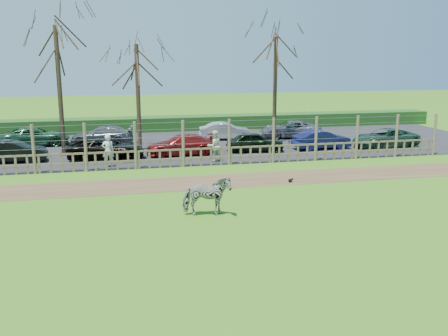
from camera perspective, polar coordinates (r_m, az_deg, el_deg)
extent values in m
plane|color=olive|center=(19.10, -1.32, -4.98)|extent=(120.00, 120.00, 0.00)
cube|color=brown|center=(23.36, -3.46, -1.68)|extent=(34.00, 2.80, 0.01)
cube|color=#232326|center=(33.05, -6.19, 2.55)|extent=(44.00, 13.00, 0.04)
cube|color=#1E4716|center=(39.86, -7.33, 5.02)|extent=(46.00, 2.00, 1.10)
cube|color=brown|center=(26.63, -4.66, 1.07)|extent=(30.00, 0.06, 0.10)
cube|color=brown|center=(26.54, -4.67, 2.13)|extent=(30.00, 0.06, 0.10)
cylinder|color=brown|center=(26.56, -20.94, 1.99)|extent=(0.16, 0.16, 2.50)
cylinder|color=brown|center=(26.30, -15.55, 2.27)|extent=(0.16, 0.16, 2.50)
cylinder|color=brown|center=(26.27, -10.10, 2.53)|extent=(0.16, 0.16, 2.50)
cylinder|color=brown|center=(26.48, -4.69, 2.77)|extent=(0.16, 0.16, 2.50)
cylinder|color=brown|center=(26.93, 0.60, 2.97)|extent=(0.16, 0.16, 2.50)
cylinder|color=brown|center=(27.59, 5.67, 3.15)|extent=(0.16, 0.16, 2.50)
cylinder|color=brown|center=(28.46, 10.47, 3.29)|extent=(0.16, 0.16, 2.50)
cylinder|color=brown|center=(29.52, 14.96, 3.40)|extent=(0.16, 0.16, 2.50)
cylinder|color=brown|center=(30.74, 19.11, 3.49)|extent=(0.16, 0.16, 2.50)
cylinder|color=brown|center=(32.11, 22.93, 3.55)|extent=(0.16, 0.16, 2.50)
cylinder|color=gray|center=(26.48, -4.69, 2.77)|extent=(30.00, 0.02, 0.02)
cylinder|color=gray|center=(26.42, -4.70, 3.62)|extent=(30.00, 0.02, 0.02)
cylinder|color=gray|center=(26.36, -4.72, 4.48)|extent=(30.00, 0.02, 0.02)
cylinder|color=gray|center=(26.31, -4.73, 5.23)|extent=(30.00, 0.02, 0.02)
cylinder|color=#3D2B1E|center=(30.58, -18.25, 8.23)|extent=(0.26, 0.26, 7.50)
cylinder|color=#3D2B1E|center=(31.50, -9.78, 7.87)|extent=(0.26, 0.26, 6.50)
cylinder|color=#3D2B1E|center=(33.62, 5.84, 8.71)|extent=(0.26, 0.26, 7.00)
imported|color=gray|center=(18.39, -1.98, -3.24)|extent=(1.84, 0.98, 1.50)
imported|color=silver|center=(27.06, -13.12, 1.94)|extent=(0.66, 0.47, 1.72)
imported|color=beige|center=(27.71, -1.12, 2.52)|extent=(0.99, 0.87, 1.72)
sphere|color=black|center=(23.57, 7.57, -1.42)|extent=(0.18, 0.18, 0.18)
sphere|color=black|center=(23.59, 7.83, -1.26)|extent=(0.09, 0.09, 0.09)
imported|color=black|center=(29.94, -23.04, 1.76)|extent=(3.66, 1.31, 1.20)
imported|color=black|center=(29.00, -13.30, 2.11)|extent=(4.46, 2.33, 1.20)
imported|color=maroon|center=(29.74, -4.93, 2.66)|extent=(4.16, 1.75, 1.20)
imported|color=black|center=(30.70, 3.56, 3.00)|extent=(3.66, 1.80, 1.20)
imported|color=#161A52|center=(32.14, 11.09, 3.22)|extent=(3.74, 1.59, 1.20)
imported|color=#264831|center=(33.71, 17.96, 3.27)|extent=(4.53, 2.51, 1.20)
imported|color=#1E492E|center=(34.96, -20.77, 3.38)|extent=(4.50, 2.43, 1.20)
imported|color=#515359|center=(34.16, -13.77, 3.64)|extent=(4.33, 2.24, 1.20)
imported|color=#B6B4B7|center=(35.14, 0.13, 4.25)|extent=(3.76, 1.65, 1.20)
imported|color=slate|center=(36.29, 7.58, 4.41)|extent=(4.55, 2.55, 1.20)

